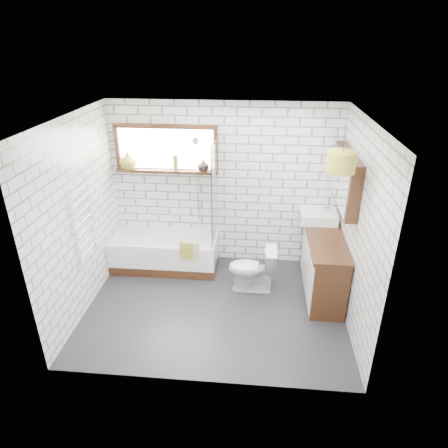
# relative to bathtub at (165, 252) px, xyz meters

# --- Properties ---
(floor) EXTENTS (3.40, 2.60, 0.01)m
(floor) POSITION_rel_bathtub_xyz_m (0.89, -0.95, -0.26)
(floor) COLOR black
(floor) RESTS_ON ground
(ceiling) EXTENTS (3.40, 2.60, 0.01)m
(ceiling) POSITION_rel_bathtub_xyz_m (0.89, -0.95, 2.25)
(ceiling) COLOR white
(ceiling) RESTS_ON ground
(wall_back) EXTENTS (3.40, 0.01, 2.50)m
(wall_back) POSITION_rel_bathtub_xyz_m (0.89, 0.36, 0.99)
(wall_back) COLOR white
(wall_back) RESTS_ON ground
(wall_front) EXTENTS (3.40, 0.01, 2.50)m
(wall_front) POSITION_rel_bathtub_xyz_m (0.89, -2.25, 0.99)
(wall_front) COLOR white
(wall_front) RESTS_ON ground
(wall_left) EXTENTS (0.01, 2.60, 2.50)m
(wall_left) POSITION_rel_bathtub_xyz_m (-0.82, -0.95, 0.99)
(wall_left) COLOR white
(wall_left) RESTS_ON ground
(wall_right) EXTENTS (0.01, 2.60, 2.50)m
(wall_right) POSITION_rel_bathtub_xyz_m (2.59, -0.95, 0.99)
(wall_right) COLOR white
(wall_right) RESTS_ON ground
(window) EXTENTS (1.52, 0.16, 0.68)m
(window) POSITION_rel_bathtub_xyz_m (0.04, 0.31, 1.54)
(window) COLOR black
(window) RESTS_ON wall_back
(towel_radiator) EXTENTS (0.06, 0.52, 1.00)m
(towel_radiator) POSITION_rel_bathtub_xyz_m (-0.77, -0.95, 0.94)
(towel_radiator) COLOR white
(towel_radiator) RESTS_ON wall_left
(mirror_cabinet) EXTENTS (0.16, 1.20, 0.70)m
(mirror_cabinet) POSITION_rel_bathtub_xyz_m (2.51, -0.35, 1.39)
(mirror_cabinet) COLOR black
(mirror_cabinet) RESTS_ON wall_right
(shower_riser) EXTENTS (0.02, 0.02, 1.30)m
(shower_riser) POSITION_rel_bathtub_xyz_m (0.49, 0.31, 1.09)
(shower_riser) COLOR silver
(shower_riser) RESTS_ON wall_back
(bathtub) EXTENTS (1.61, 0.71, 0.52)m
(bathtub) POSITION_rel_bathtub_xyz_m (0.00, 0.00, 0.00)
(bathtub) COLOR white
(bathtub) RESTS_ON floor
(shower_screen) EXTENTS (0.02, 0.72, 1.50)m
(shower_screen) POSITION_rel_bathtub_xyz_m (0.78, 0.00, 1.01)
(shower_screen) COLOR white
(shower_screen) RESTS_ON bathtub
(towel_green) EXTENTS (0.20, 0.05, 0.27)m
(towel_green) POSITION_rel_bathtub_xyz_m (0.41, -0.35, 0.24)
(towel_green) COLOR olive
(towel_green) RESTS_ON bathtub
(towel_beige) EXTENTS (0.21, 0.05, 0.27)m
(towel_beige) POSITION_rel_bathtub_xyz_m (0.49, -0.35, 0.24)
(towel_beige) COLOR tan
(towel_beige) RESTS_ON bathtub
(vanity) EXTENTS (0.48, 1.49, 0.86)m
(vanity) POSITION_rel_bathtub_xyz_m (2.35, -0.40, 0.17)
(vanity) COLOR black
(vanity) RESTS_ON floor
(basin) EXTENTS (0.52, 0.45, 0.15)m
(basin) POSITION_rel_bathtub_xyz_m (2.29, 0.08, 0.67)
(basin) COLOR white
(basin) RESTS_ON vanity
(tap) EXTENTS (0.03, 0.03, 0.17)m
(tap) POSITION_rel_bathtub_xyz_m (2.45, 0.08, 0.73)
(tap) COLOR silver
(tap) RESTS_ON vanity
(toilet) EXTENTS (0.39, 0.67, 0.68)m
(toilet) POSITION_rel_bathtub_xyz_m (1.37, -0.51, 0.08)
(toilet) COLOR white
(toilet) RESTS_ON floor
(vase_olive) EXTENTS (0.32, 0.32, 0.26)m
(vase_olive) POSITION_rel_bathtub_xyz_m (-0.54, 0.28, 1.35)
(vase_olive) COLOR olive
(vase_olive) RESTS_ON window
(vase_dark) EXTENTS (0.20, 0.20, 0.18)m
(vase_dark) POSITION_rel_bathtub_xyz_m (0.59, 0.28, 1.31)
(vase_dark) COLOR black
(vase_dark) RESTS_ON window
(bottle) EXTENTS (0.09, 0.09, 0.22)m
(bottle) POSITION_rel_bathtub_xyz_m (0.18, 0.28, 1.33)
(bottle) COLOR olive
(bottle) RESTS_ON window
(pendant) EXTENTS (0.31, 0.31, 0.23)m
(pendant) POSITION_rel_bathtub_xyz_m (2.27, -1.10, 1.84)
(pendant) COLOR olive
(pendant) RESTS_ON ceiling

